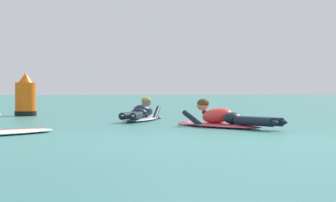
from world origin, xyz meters
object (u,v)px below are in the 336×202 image
(surfer_far, at_px, (141,114))
(drifting_surfboard, at_px, (1,133))
(channel_marker_buoy, at_px, (26,99))
(surfer_near, at_px, (223,119))

(surfer_far, relative_size, drifting_surfboard, 1.43)
(drifting_surfboard, xyz_separation_m, channel_marker_buoy, (-0.75, 6.86, 0.39))
(channel_marker_buoy, bearing_deg, drifting_surfboard, -83.74)
(surfer_far, height_order, channel_marker_buoy, channel_marker_buoy)
(surfer_far, bearing_deg, drifting_surfboard, -116.29)
(surfer_far, bearing_deg, surfer_near, -61.87)
(surfer_near, bearing_deg, surfer_far, 118.13)
(drifting_surfboard, bearing_deg, channel_marker_buoy, 96.26)
(surfer_near, height_order, drifting_surfboard, surfer_near)
(surfer_far, height_order, drifting_surfboard, surfer_far)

